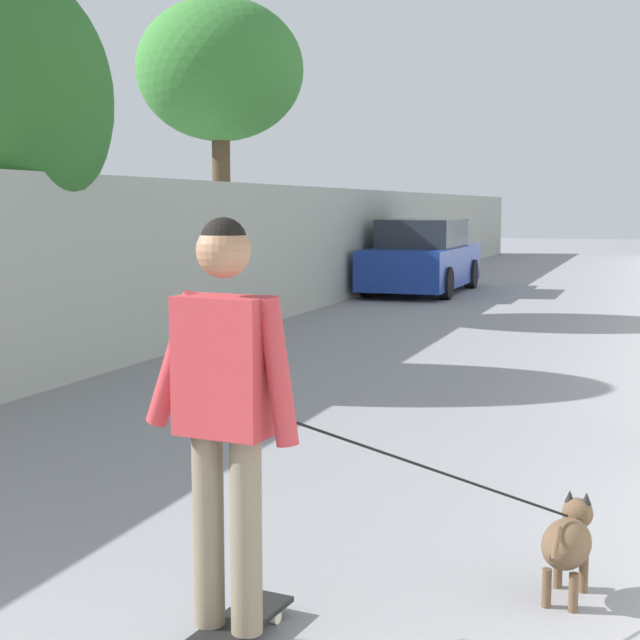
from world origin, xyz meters
The scene contains 7 objects.
ground_plane centered at (14.00, 0.00, 0.00)m, with size 80.00×80.00×0.00m, color gray.
wall_left centered at (12.00, 3.23, 1.08)m, with size 48.00×0.30×2.15m, color #999E93.
tree_left_mid centered at (13.00, 4.03, 3.91)m, with size 2.63×2.63×5.06m.
skateboard centered at (2.54, -0.94, 0.07)m, with size 0.82×0.29×0.08m.
person_skateboarder centered at (2.54, -0.94, 1.07)m, with size 0.26×0.72×1.69m.
dog centered at (3.53, -2.21, 0.27)m, with size 1.29×1.41×1.06m.
car_near centered at (18.71, 2.08, 0.72)m, with size 4.38×1.80×1.54m.
Camera 1 is at (-0.86, -2.54, 1.82)m, focal length 53.20 mm.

